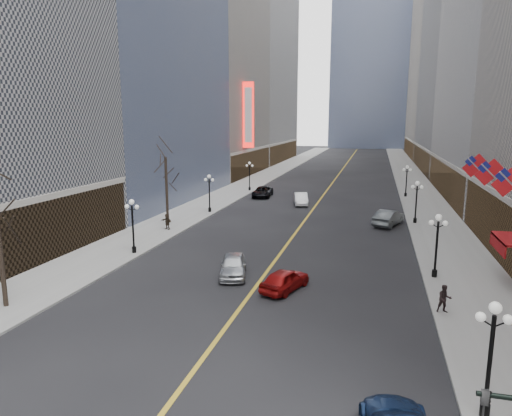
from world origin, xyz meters
The scene contains 27 objects.
sidewalk_east centered at (14.00, 70.00, 0.07)m, with size 6.00×230.00×0.15m, color gray.
sidewalk_west centered at (-14.00, 70.00, 0.07)m, with size 6.00×230.00×0.15m, color gray.
lane_line centered at (0.00, 80.00, 0.01)m, with size 0.25×200.00×0.02m, color gold.
bldg_east_c centered at (29.88, 106.00, 24.18)m, with size 26.60×40.60×48.80m.
bldg_east_d centered at (29.90, 149.00, 31.17)m, with size 26.60×46.60×62.80m.
bldg_west_c centered at (-29.88, 87.00, 25.19)m, with size 26.60×30.60×50.80m.
bldg_west_d centered at (-29.92, 121.00, 36.17)m, with size 26.60×38.60×72.80m.
streetlamp_east_0 centered at (11.80, 14.00, 2.90)m, with size 1.26×0.44×4.52m.
streetlamp_east_1 centered at (11.80, 30.00, 2.90)m, with size 1.26×0.44×4.52m.
streetlamp_east_2 centered at (11.80, 48.00, 2.90)m, with size 1.26×0.44×4.52m.
streetlamp_east_3 centered at (11.80, 66.00, 2.90)m, with size 1.26×0.44×4.52m.
streetlamp_west_1 centered at (-11.80, 30.00, 2.90)m, with size 1.26×0.44×4.52m.
streetlamp_west_2 centered at (-11.80, 48.00, 2.90)m, with size 1.26×0.44×4.52m.
streetlamp_west_3 centered at (-11.80, 66.00, 2.90)m, with size 1.26×0.44×4.52m.
flag_3 centered at (15.31, 27.00, 7.29)m, with size 2.87×0.12×2.87m.
flag_4 centered at (15.31, 32.00, 7.29)m, with size 2.87×0.12×2.87m.
flag_5 centered at (15.31, 37.00, 7.29)m, with size 2.87×0.12×2.87m.
awning_c centered at (16.11, 30.00, 3.08)m, with size 1.40×4.00×0.93m.
theatre_marquee centered at (-15.88, 80.00, 12.00)m, with size 2.00×0.55×12.00m.
tree_west_far centered at (-13.50, 40.00, 6.24)m, with size 3.60×3.60×7.92m.
car_nb_near centered at (-2.15, 26.99, 0.78)m, with size 1.85×4.59×1.56m, color #B7BBC0.
car_nb_mid centered at (-2.00, 56.26, 0.78)m, with size 1.66×4.75×1.57m, color silver.
car_nb_far centered at (-8.44, 61.02, 0.76)m, with size 2.52×5.47×1.52m, color black.
car_sb_mid centered at (2.00, 25.13, 0.72)m, with size 1.71×4.25×1.45m, color maroon.
car_sb_far centered at (9.00, 46.51, 0.85)m, with size 1.81×5.18×1.71m, color #4C5154.
ped_east_walk centered at (11.60, 23.64, 0.97)m, with size 0.80×0.44×1.64m, color black.
ped_west_far centered at (-12.77, 38.35, 0.97)m, with size 1.52×0.44×1.64m, color black.
Camera 1 is at (7.44, -2.93, 11.00)m, focal length 32.00 mm.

